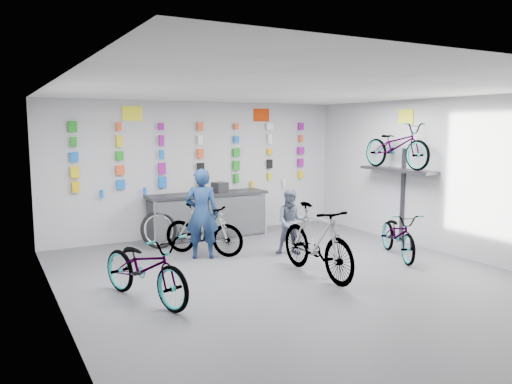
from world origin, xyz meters
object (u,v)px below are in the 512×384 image
bike_left (145,267)px  bike_right (398,234)px  clerk (202,214)px  customer (292,222)px  counter (208,216)px  bike_center (317,241)px  bike_service (204,229)px

bike_left → bike_right: bearing=-18.7°
clerk → customer: (1.61, -0.58, -0.21)m
counter → bike_left: counter is taller
bike_left → bike_center: (2.81, -0.18, 0.10)m
bike_right → clerk: 3.71m
counter → bike_center: bearing=-83.2°
bike_center → clerk: clerk is taller
bike_right → clerk: (-3.26, 1.73, 0.40)m
bike_center → bike_right: size_ratio=1.18×
bike_left → clerk: 2.42m
bike_left → bike_service: size_ratio=1.14×
bike_center → customer: size_ratio=1.57×
bike_service → clerk: size_ratio=0.98×
clerk → counter: bearing=-93.3°
bike_center → clerk: 2.32m
bike_service → counter: bearing=23.3°
bike_center → customer: customer is taller
bike_left → bike_center: bearing=-23.0°
bike_service → customer: size_ratio=1.31×
bike_left → bike_center: size_ratio=0.95×
bike_service → clerk: (-0.12, -0.21, 0.35)m
clerk → customer: clerk is taller
bike_service → bike_center: bearing=-103.3°
bike_center → bike_service: (-1.09, 2.17, -0.10)m
bike_right → bike_left: bearing=-154.6°
counter → customer: customer is taller
customer → bike_right: bearing=-5.8°
bike_right → customer: bearing=169.9°
clerk → bike_right: bearing=176.0°
counter → bike_right: bearing=-52.9°
bike_center → customer: 1.44m
bike_left → clerk: size_ratio=1.11×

